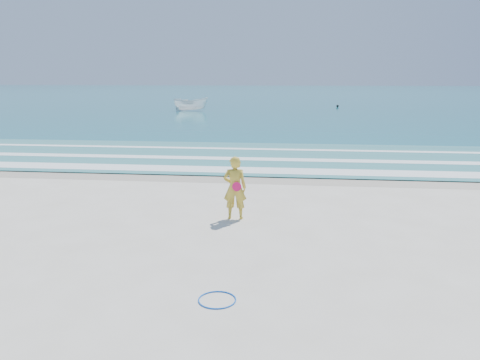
# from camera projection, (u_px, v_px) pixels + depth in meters

# --- Properties ---
(ground) EXTENTS (400.00, 400.00, 0.00)m
(ground) POSITION_uv_depth(u_px,v_px,m) (188.00, 258.00, 10.96)
(ground) COLOR silver
(ground) RESTS_ON ground
(wet_sand) EXTENTS (400.00, 2.40, 0.00)m
(wet_sand) POSITION_uv_depth(u_px,v_px,m) (235.00, 177.00, 19.69)
(wet_sand) COLOR #B2A893
(wet_sand) RESTS_ON ground
(ocean) EXTENTS (400.00, 190.00, 0.04)m
(ocean) POSITION_uv_depth(u_px,v_px,m) (284.00, 94.00, 112.79)
(ocean) COLOR #19727F
(ocean) RESTS_ON ground
(shallow) EXTENTS (400.00, 10.00, 0.01)m
(shallow) POSITION_uv_depth(u_px,v_px,m) (247.00, 156.00, 24.53)
(shallow) COLOR #59B7AD
(shallow) RESTS_ON ocean
(foam_near) EXTENTS (400.00, 1.40, 0.01)m
(foam_near) POSITION_uv_depth(u_px,v_px,m) (238.00, 170.00, 20.94)
(foam_near) COLOR white
(foam_near) RESTS_ON shallow
(foam_mid) EXTENTS (400.00, 0.90, 0.01)m
(foam_mid) POSITION_uv_depth(u_px,v_px,m) (245.00, 159.00, 23.75)
(foam_mid) COLOR white
(foam_mid) RESTS_ON shallow
(foam_far) EXTENTS (400.00, 0.60, 0.01)m
(foam_far) POSITION_uv_depth(u_px,v_px,m) (251.00, 149.00, 26.95)
(foam_far) COLOR white
(foam_far) RESTS_ON shallow
(hoop) EXTENTS (0.93, 0.93, 0.03)m
(hoop) POSITION_uv_depth(u_px,v_px,m) (217.00, 300.00, 8.86)
(hoop) COLOR blue
(hoop) RESTS_ON ground
(boat) EXTENTS (4.30, 1.99, 1.61)m
(boat) POSITION_uv_depth(u_px,v_px,m) (191.00, 104.00, 56.47)
(boat) COLOR white
(boat) RESTS_ON ocean
(buoy) EXTENTS (0.35, 0.35, 0.35)m
(buoy) POSITION_uv_depth(u_px,v_px,m) (338.00, 106.00, 62.95)
(buoy) COLOR black
(buoy) RESTS_ON ocean
(woman) EXTENTS (0.71, 0.49, 1.89)m
(woman) POSITION_uv_depth(u_px,v_px,m) (235.00, 188.00, 13.76)
(woman) COLOR gold
(woman) RESTS_ON ground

